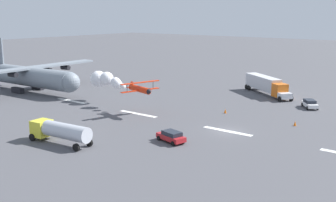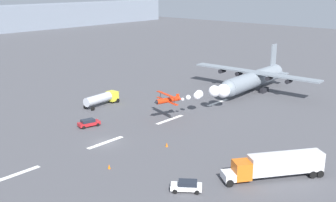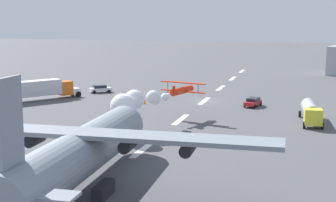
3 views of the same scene
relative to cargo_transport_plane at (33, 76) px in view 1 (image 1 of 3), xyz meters
The scene contains 12 objects.
ground_plane 48.90m from the cargo_transport_plane, behind, with size 440.00×440.00×0.00m, color #4C4C51.
runway_stripe_3 48.90m from the cargo_transport_plane, behind, with size 8.00×0.90×0.01m, color white.
runway_stripe_4 31.44m from the cargo_transport_plane, behind, with size 8.00×0.90×0.01m, color white.
runway_stripe_5 14.16m from the cargo_transport_plane, behind, with size 8.00×0.90×0.01m, color white.
cargo_transport_plane is the anchor object (origin of this frame).
stunt_biplane_red 20.96m from the cargo_transport_plane, behind, with size 19.36×9.30×3.29m.
semi_truck_orange 50.13m from the cargo_transport_plane, 145.01° to the right, with size 14.04×11.26×3.70m.
fuel_tanker_truck 39.50m from the cargo_transport_plane, 149.85° to the left, with size 9.64×3.56×2.90m.
followme_car_yellow 57.24m from the cargo_transport_plane, 157.95° to the right, with size 4.04×4.53×1.52m.
airport_staff_sedan 46.62m from the cargo_transport_plane, 167.26° to the left, with size 4.64×2.83×1.52m.
traffic_cone_near 56.14m from the cargo_transport_plane, behind, with size 0.44×0.44×0.75m, color orange.
traffic_cone_far 43.79m from the cargo_transport_plane, 168.69° to the right, with size 0.44×0.44×0.75m, color orange.
Camera 1 is at (-29.25, 52.17, 17.07)m, focal length 44.75 mm.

